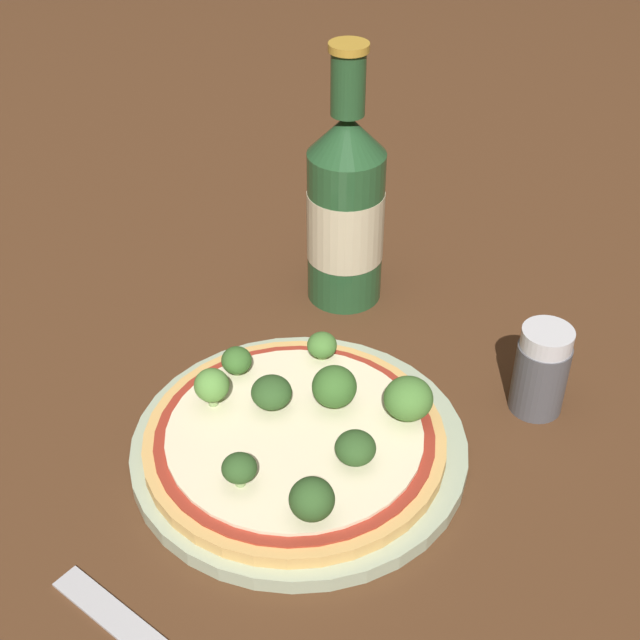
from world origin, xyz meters
TOP-DOWN VIEW (x-y plane):
  - ground_plane at (0.00, 0.00)m, footprint 3.00×3.00m
  - plate at (0.01, -0.00)m, footprint 0.24×0.24m
  - pizza at (0.00, -0.00)m, footprint 0.21×0.21m
  - broccoli_floret_0 at (-0.06, -0.00)m, footprint 0.02×0.02m
  - broccoli_floret_1 at (0.00, -0.05)m, footprint 0.03×0.03m
  - broccoli_floret_2 at (-0.01, 0.06)m, footprint 0.03×0.03m
  - broccoli_floret_3 at (0.04, -0.01)m, footprint 0.03×0.03m
  - broccoli_floret_4 at (0.03, 0.07)m, footprint 0.02×0.02m
  - broccoli_floret_5 at (0.01, 0.03)m, footprint 0.03×0.03m
  - broccoli_floret_6 at (0.06, -0.06)m, footprint 0.04×0.04m
  - broccoli_floret_7 at (-0.06, -0.05)m, footprint 0.03×0.03m
  - broccoli_floret_8 at (0.08, 0.03)m, footprint 0.02×0.02m
  - beer_bottle at (0.19, 0.08)m, footprint 0.07×0.07m
  - pepper_shaker at (0.15, -0.12)m, footprint 0.04×0.04m

SIDE VIEW (x-z plane):
  - ground_plane at x=0.00m, z-range 0.00..0.00m
  - plate at x=0.01m, z-range 0.00..0.01m
  - pizza at x=0.00m, z-range 0.01..0.03m
  - pepper_shaker at x=0.15m, z-range 0.00..0.07m
  - broccoli_floret_4 at x=0.03m, z-range 0.03..0.05m
  - broccoli_floret_8 at x=0.08m, z-range 0.03..0.05m
  - broccoli_floret_1 at x=0.00m, z-range 0.03..0.05m
  - broccoli_floret_5 at x=0.01m, z-range 0.03..0.05m
  - broccoli_floret_0 at x=-0.06m, z-range 0.03..0.05m
  - broccoli_floret_7 at x=-0.06m, z-range 0.03..0.06m
  - broccoli_floret_6 at x=0.06m, z-range 0.03..0.06m
  - broccoli_floret_3 at x=0.04m, z-range 0.03..0.06m
  - broccoli_floret_2 at x=-0.01m, z-range 0.03..0.06m
  - beer_bottle at x=0.19m, z-range -0.03..0.20m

